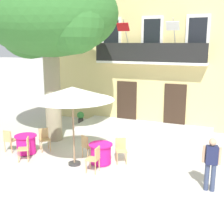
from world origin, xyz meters
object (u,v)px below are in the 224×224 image
Objects in this scene: cafe_chair_near_tree_1 at (87,145)px; cafe_chair_middle_0 at (9,139)px; plane_tree at (48,18)px; cafe_chair_middle_1 at (25,147)px; pedestrian_near_entrance at (211,161)px; cafe_chair_middle_2 at (44,138)px; ground_planter_left at (81,117)px; cafe_chair_near_tree_2 at (95,158)px; cafe_table_near_tree at (101,154)px; cafe_umbrella at (72,94)px; cafe_table_middle at (26,144)px; cafe_chair_near_tree_0 at (121,148)px.

cafe_chair_near_tree_1 is 1.00× the size of cafe_chair_middle_0.
plane_tree is 7.94× the size of cafe_chair_middle_1.
pedestrian_near_entrance is at bearing 2.36° from cafe_chair_middle_1.
cafe_chair_middle_2 reaches higher than ground_planter_left.
cafe_chair_near_tree_2 is 3.05m from cafe_chair_middle_2.
cafe_table_near_tree is 2.83m from cafe_chair_middle_1.
plane_tree is 11.07× the size of ground_planter_left.
plane_tree is 4.20m from cafe_umbrella.
cafe_table_middle is 0.53× the size of pedestrian_near_entrance.
cafe_table_middle is 0.77m from cafe_chair_middle_1.
cafe_chair_middle_0 is at bearing 177.75° from cafe_umbrella.
cafe_chair_near_tree_1 is 0.31× the size of cafe_umbrella.
cafe_chair_near_tree_0 is 1.00× the size of cafe_chair_middle_2.
cafe_chair_near_tree_1 is (-0.70, 0.27, 0.14)m from cafe_table_near_tree.
cafe_chair_near_tree_1 is 1.05× the size of cafe_table_middle.
cafe_chair_near_tree_2 is at bearing 1.83° from cafe_chair_middle_1.
cafe_umbrella reaches higher than ground_planter_left.
cafe_chair_middle_0 is (-4.03, 0.42, 0.00)m from cafe_chair_near_tree_2.
plane_tree reaches higher than cafe_chair_near_tree_1.
pedestrian_near_entrance is (3.22, -1.00, 0.40)m from cafe_chair_near_tree_0.
cafe_chair_near_tree_2 and cafe_chair_middle_1 have the same top height.
cafe_chair_near_tree_1 is 2.02m from cafe_chair_middle_2.
cafe_chair_near_tree_1 is at bearing 10.57° from cafe_chair_middle_0.
cafe_chair_near_tree_1 is (2.50, -1.47, -4.79)m from plane_tree.
cafe_chair_middle_2 is at bearing -81.16° from ground_planter_left.
cafe_table_middle is (-2.46, -0.51, -0.14)m from cafe_chair_near_tree_1.
plane_tree is 8.36× the size of cafe_table_near_tree.
plane_tree reaches higher than cafe_table_near_tree.
cafe_chair_middle_0 is at bearing -96.05° from ground_planter_left.
cafe_chair_middle_0 is at bearing 156.96° from cafe_chair_middle_1.
cafe_chair_middle_1 is 6.56m from pedestrian_near_entrance.
cafe_chair_near_tree_2 reaches higher than cafe_table_middle.
cafe_chair_near_tree_1 is at bearing -2.96° from cafe_chair_middle_2.
cafe_chair_middle_2 is 0.31× the size of cafe_umbrella.
cafe_chair_near_tree_2 is at bearing -177.24° from pedestrian_near_entrance.
cafe_chair_middle_2 is (-0.01, 1.21, 0.00)m from cafe_chair_middle_1.
ground_planter_left is at bearing 97.04° from cafe_chair_middle_1.
cafe_chair_middle_1 is (-2.82, -0.09, 0.00)m from cafe_chair_near_tree_2.
cafe_chair_middle_1 is at bearing -52.95° from cafe_table_middle.
cafe_chair_near_tree_1 is 5.12m from ground_planter_left.
cafe_chair_middle_2 is at bearing 177.04° from cafe_chair_near_tree_1.
cafe_chair_middle_1 is at bearing -151.02° from cafe_chair_near_tree_1.
cafe_chair_near_tree_1 and cafe_chair_near_tree_2 have the same top height.
pedestrian_near_entrance reaches higher than cafe_chair_middle_0.
plane_tree reaches higher than cafe_table_middle.
cafe_table_middle is 0.95× the size of cafe_chair_middle_0.
cafe_chair_middle_0 is 1.38m from cafe_chair_middle_2.
cafe_table_middle is 3.21m from cafe_umbrella.
cafe_chair_middle_2 is at bearing 172.06° from cafe_table_near_tree.
cafe_umbrella reaches higher than cafe_chair_middle_2.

